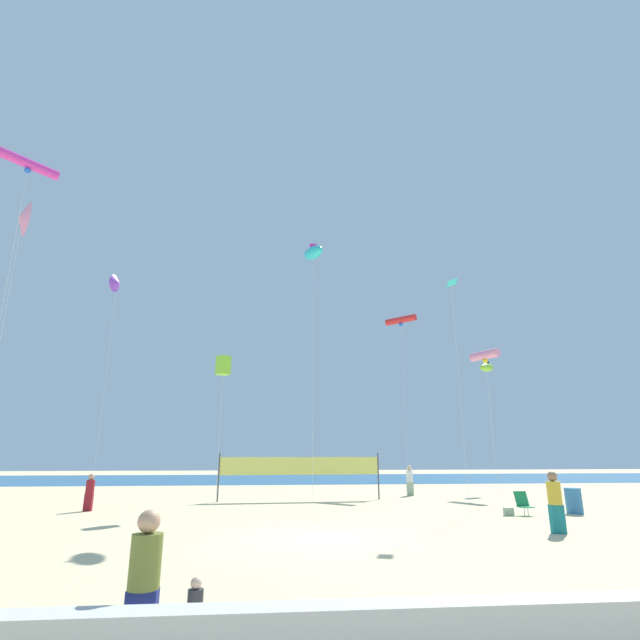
% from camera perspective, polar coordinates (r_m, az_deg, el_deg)
% --- Properties ---
extents(ground_plane, '(120.00, 120.00, 0.00)m').
position_cam_1_polar(ground_plane, '(15.29, 0.59, -24.35)').
color(ground_plane, beige).
extents(ocean_band, '(120.00, 20.00, 0.01)m').
position_cam_1_polar(ocean_band, '(49.84, -3.98, -18.19)').
color(ocean_band, '#28608C').
rests_on(ocean_band, ground).
extents(boardwalk_ledge, '(28.00, 0.44, 0.74)m').
position_cam_1_polar(boardwalk_ledge, '(6.44, 11.14, -33.10)').
color(boardwalk_ledge, beige).
rests_on(boardwalk_ledge, ground).
extents(mother_figure, '(0.38, 0.38, 1.66)m').
position_cam_1_polar(mother_figure, '(7.01, -20.06, -26.65)').
color(mother_figure, navy).
rests_on(mother_figure, ground).
extents(toddler_figure, '(0.20, 0.20, 0.85)m').
position_cam_1_polar(toddler_figure, '(7.15, -14.60, -30.40)').
color(toddler_figure, '#EA7260').
rests_on(toddler_figure, ground).
extents(beachgoer_mustard_shirt, '(0.42, 0.42, 1.82)m').
position_cam_1_polar(beachgoer_mustard_shirt, '(17.55, 26.01, -18.54)').
color(beachgoer_mustard_shirt, '#19727A').
rests_on(beachgoer_mustard_shirt, ground).
extents(beachgoer_maroon_shirt, '(0.35, 0.35, 1.52)m').
position_cam_1_polar(beachgoer_maroon_shirt, '(24.00, -25.56, -17.76)').
color(beachgoer_maroon_shirt, maroon).
rests_on(beachgoer_maroon_shirt, ground).
extents(beachgoer_white_shirt, '(0.39, 0.39, 1.69)m').
position_cam_1_polar(beachgoer_white_shirt, '(30.23, 10.56, -18.02)').
color(beachgoer_white_shirt, '#99B28C').
rests_on(beachgoer_white_shirt, ground).
extents(folding_beach_chair, '(0.52, 0.65, 0.89)m').
position_cam_1_polar(folding_beach_chair, '(22.08, 22.89, -19.27)').
color(folding_beach_chair, '#1E8C4C').
rests_on(folding_beach_chair, ground).
extents(trash_barrel, '(0.64, 0.64, 0.99)m').
position_cam_1_polar(trash_barrel, '(23.48, 27.78, -18.36)').
color(trash_barrel, teal).
rests_on(trash_barrel, ground).
extents(volleyball_net, '(8.53, 0.66, 2.40)m').
position_cam_1_polar(volleyball_net, '(26.66, -2.30, -17.03)').
color(volleyball_net, '#4C4C51').
rests_on(volleyball_net, ground).
extents(beach_handbag, '(0.37, 0.19, 0.30)m').
position_cam_1_polar(beach_handbag, '(21.71, 21.39, -20.34)').
color(beach_handbag, '#99B28C').
rests_on(beach_handbag, ground).
extents(kite_cyan_inflatable, '(1.14, 1.83, 11.95)m').
position_cam_1_polar(kite_cyan_inflatable, '(22.95, -0.80, 7.92)').
color(kite_cyan_inflatable, silver).
rests_on(kite_cyan_inflatable, ground).
extents(kite_lime_box, '(0.73, 0.73, 6.68)m').
position_cam_1_polar(kite_lime_box, '(22.66, -11.36, -5.32)').
color(kite_lime_box, silver).
rests_on(kite_lime_box, ground).
extents(kite_lime_inflatable, '(1.74, 1.56, 8.78)m').
position_cam_1_polar(kite_lime_inflatable, '(36.79, 19.10, -5.34)').
color(kite_lime_inflatable, silver).
rests_on(kite_lime_inflatable, ground).
extents(kite_pink_delta, '(1.20, 1.44, 13.05)m').
position_cam_1_polar(kite_pink_delta, '(25.10, -31.72, 10.18)').
color(kite_pink_delta, silver).
rests_on(kite_pink_delta, ground).
extents(kite_pink_tube, '(1.46, 2.13, 9.01)m').
position_cam_1_polar(kite_pink_tube, '(34.16, 18.87, -3.98)').
color(kite_pink_tube, silver).
rests_on(kite_pink_tube, ground).
extents(kite_red_tube, '(2.02, 2.03, 12.00)m').
position_cam_1_polar(kite_red_tube, '(35.63, 9.52, -0.04)').
color(kite_red_tube, silver).
rests_on(kite_red_tube, ground).
extents(kite_cyan_diamond, '(0.63, 0.63, 9.72)m').
position_cam_1_polar(kite_cyan_diamond, '(21.77, 15.26, 3.67)').
color(kite_cyan_diamond, silver).
rests_on(kite_cyan_diamond, ground).
extents(kite_violet_delta, '(0.59, 1.09, 12.66)m').
position_cam_1_polar(kite_violet_delta, '(31.21, -22.88, 3.97)').
color(kite_violet_delta, silver).
rests_on(kite_violet_delta, ground).
extents(kite_magenta_tube, '(1.80, 1.86, 13.53)m').
position_cam_1_polar(kite_magenta_tube, '(22.96, -31.18, 15.40)').
color(kite_magenta_tube, silver).
rests_on(kite_magenta_tube, ground).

